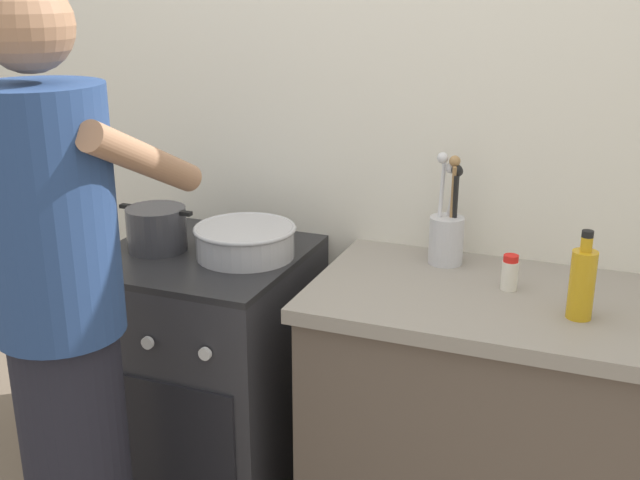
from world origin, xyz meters
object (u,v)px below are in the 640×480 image
stove_range (208,384)px  pot (157,229)px  utensil_crock (447,231)px  oil_bottle (582,282)px  mixing_bowl (245,240)px  person (66,345)px  spice_bottle (510,273)px

stove_range → pot: 0.54m
utensil_crock → oil_bottle: bearing=-33.9°
mixing_bowl → pot: bearing=-171.5°
mixing_bowl → oil_bottle: bearing=-5.8°
stove_range → utensil_crock: (0.71, 0.19, 0.55)m
stove_range → mixing_bowl: mixing_bowl is taller
oil_bottle → stove_range: bearing=176.1°
stove_range → oil_bottle: (1.10, -0.07, 0.54)m
stove_range → utensil_crock: bearing=14.8°
person → utensil_crock: bearing=46.7°
mixing_bowl → utensil_crock: bearing=16.1°
pot → utensil_crock: size_ratio=0.76×
spice_bottle → person: size_ratio=0.06×
mixing_bowl → utensil_crock: size_ratio=0.94×
mixing_bowl → person: 0.65m
spice_bottle → pot: bearing=-176.4°
stove_range → pot: bearing=-172.4°
mixing_bowl → spice_bottle: bearing=1.8°
stove_range → oil_bottle: 1.23m
pot → spice_bottle: 1.06m
oil_bottle → person: bearing=-155.2°
stove_range → pot: pot is taller
utensil_crock → spice_bottle: bearing=-34.5°
mixing_bowl → oil_bottle: size_ratio=1.37×
spice_bottle → oil_bottle: 0.23m
utensil_crock → spice_bottle: 0.25m
pot → oil_bottle: oil_bottle is taller
pot → spice_bottle: (1.05, 0.07, -0.02)m
spice_bottle → person: person is taller
stove_range → spice_bottle: spice_bottle is taller
utensil_crock → pot: bearing=-166.3°
pot → utensil_crock: 0.88m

